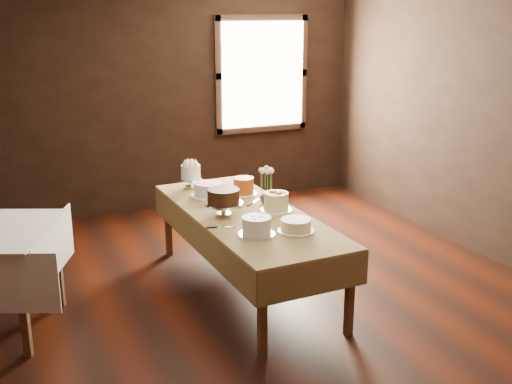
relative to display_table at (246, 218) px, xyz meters
The scene contains 18 objects.
floor 0.77m from the display_table, 89.01° to the right, with size 5.00×6.00×0.01m, color black.
wall_back 2.70m from the display_table, 89.85° to the left, with size 5.00×0.02×2.80m, color black.
wall_right 2.64m from the display_table, ahead, with size 0.02×6.00×2.80m, color black.
window 3.01m from the display_table, 62.75° to the left, with size 1.10×0.05×1.30m, color #FFEABF.
display_table is the anchor object (origin of this frame).
cake_meringue 0.96m from the display_table, 101.34° to the left, with size 0.22×0.22×0.24m.
cake_lattice 0.61m from the display_table, 102.82° to the left, with size 0.32×0.32×0.12m.
cake_caramel 0.56m from the display_table, 69.33° to the left, with size 0.26×0.26×0.16m.
cake_chocolate 0.25m from the display_table, behind, with size 0.38×0.38×0.24m.
cake_flowers 0.30m from the display_table, 11.25° to the right, with size 0.30×0.30×0.16m.
cake_swirl 0.57m from the display_table, 104.11° to the right, with size 0.32×0.32×0.14m.
cake_cream 0.63m from the display_table, 73.54° to the right, with size 0.29×0.29×0.10m.
cake_server_a 0.31m from the display_table, 71.16° to the right, with size 0.24×0.03×0.01m, color silver.
cake_server_c 0.30m from the display_table, 99.41° to the left, with size 0.24×0.03×0.01m, color silver.
cake_server_d 0.34m from the display_table, 52.00° to the left, with size 0.24×0.03×0.01m, color silver.
cake_server_e 0.41m from the display_table, 135.06° to the right, with size 0.24×0.03×0.01m, color silver.
flower_vase 0.35m from the display_table, 32.97° to the left, with size 0.12×0.12×0.12m, color #2D2823.
flower_bouquet 0.44m from the display_table, 32.97° to the left, with size 0.14×0.14×0.20m, color white, non-canonical shape.
Camera 1 is at (-1.95, -4.23, 2.37)m, focal length 43.40 mm.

